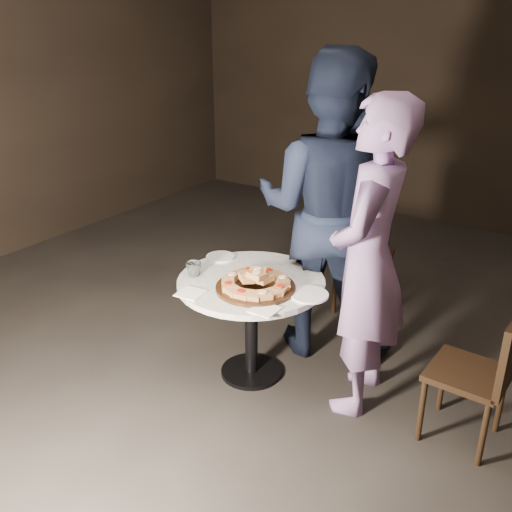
% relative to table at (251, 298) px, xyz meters
% --- Properties ---
extents(floor, '(7.00, 7.00, 0.00)m').
position_rel_table_xyz_m(floor, '(0.05, -0.06, -0.52)').
color(floor, black).
rests_on(floor, ground).
extents(table, '(0.98, 0.98, 0.64)m').
position_rel_table_xyz_m(table, '(0.00, 0.00, 0.00)').
color(table, black).
rests_on(table, ground).
extents(serving_board, '(0.54, 0.54, 0.02)m').
position_rel_table_xyz_m(serving_board, '(0.09, -0.09, 0.13)').
color(serving_board, black).
rests_on(serving_board, table).
extents(focaccia_pile, '(0.40, 0.40, 0.11)m').
position_rel_table_xyz_m(focaccia_pile, '(0.09, -0.09, 0.17)').
color(focaccia_pile, '#A77240').
rests_on(focaccia_pile, serving_board).
extents(plate_left, '(0.23, 0.23, 0.01)m').
position_rel_table_xyz_m(plate_left, '(-0.34, 0.16, 0.12)').
color(plate_left, white).
rests_on(plate_left, table).
extents(plate_right, '(0.28, 0.28, 0.01)m').
position_rel_table_xyz_m(plate_right, '(0.38, 0.01, 0.13)').
color(plate_right, white).
rests_on(plate_right, table).
extents(water_glass, '(0.10, 0.10, 0.09)m').
position_rel_table_xyz_m(water_glass, '(-0.30, -0.15, 0.16)').
color(water_glass, silver).
rests_on(water_glass, table).
extents(napkin_near, '(0.15, 0.15, 0.01)m').
position_rel_table_xyz_m(napkin_near, '(-0.17, -0.34, 0.12)').
color(napkin_near, white).
rests_on(napkin_near, table).
extents(napkin_far, '(0.14, 0.14, 0.01)m').
position_rel_table_xyz_m(napkin_far, '(0.27, -0.26, 0.12)').
color(napkin_far, white).
rests_on(napkin_far, table).
extents(chair_far, '(0.47, 0.48, 0.83)m').
position_rel_table_xyz_m(chair_far, '(0.21, 1.10, -0.04)').
color(chair_far, black).
rests_on(chair_far, ground).
extents(chair_right, '(0.39, 0.37, 0.77)m').
position_rel_table_xyz_m(chair_right, '(1.30, 0.14, -0.08)').
color(chair_right, black).
rests_on(chair_right, ground).
extents(diner_navy, '(1.06, 0.91, 1.90)m').
position_rel_table_xyz_m(diner_navy, '(0.19, 0.55, 0.43)').
color(diner_navy, black).
rests_on(diner_navy, ground).
extents(diner_teal, '(0.51, 0.69, 1.73)m').
position_rel_table_xyz_m(diner_teal, '(0.64, 0.15, 0.34)').
color(diner_teal, slate).
rests_on(diner_teal, ground).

